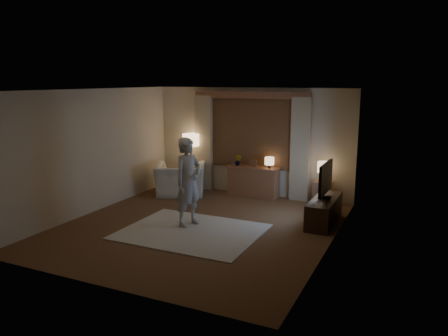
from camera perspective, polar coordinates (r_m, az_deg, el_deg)
The scene contains 13 objects.
room at distance 8.61m, azimuth -1.89°, elevation 1.78°, with size 5.04×5.54×2.64m.
rug at distance 8.22m, azimuth -4.26°, elevation -8.29°, with size 2.50×2.00×0.02m, color beige.
sideboard at distance 10.54m, azimuth 3.83°, elevation -1.90°, with size 1.20×0.40×0.70m, color brown.
picture_frame at distance 10.44m, azimuth 3.87°, elevation 0.50°, with size 0.16×0.02×0.20m, color brown.
plant at distance 10.58m, azimuth 1.85°, elevation 0.94°, with size 0.17×0.13×0.30m, color #999999.
table_lamp_sideboard at distance 10.29m, azimuth 5.95°, elevation 0.86°, with size 0.22×0.22×0.30m.
floor_lamp at distance 11.09m, azimuth -4.37°, elevation 3.29°, with size 0.42×0.42×1.44m.
armchair at distance 10.73m, azimuth -5.76°, elevation -1.51°, with size 1.18×1.03×0.76m, color beige.
side_table at distance 10.04m, azimuth 12.80°, elevation -3.25°, with size 0.40×0.40×0.56m, color brown.
table_lamp_side at distance 9.91m, azimuth 12.95°, elevation 0.04°, with size 0.30×0.30×0.44m.
tv_stand at distance 8.83m, azimuth 12.94°, elevation -5.49°, with size 0.45×1.40×0.50m, color black.
tv at distance 8.67m, azimuth 13.12°, elevation -1.41°, with size 0.24×0.99×0.71m.
person at distance 8.33m, azimuth -4.69°, elevation -1.82°, with size 0.62×0.41×1.70m, color #B9B4AA.
Camera 1 is at (3.83, -7.07, 2.79)m, focal length 35.00 mm.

